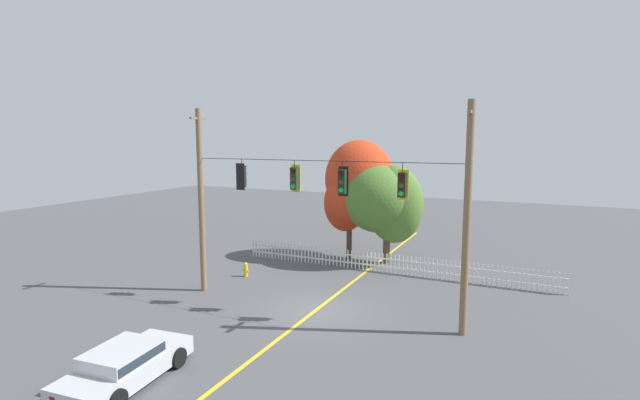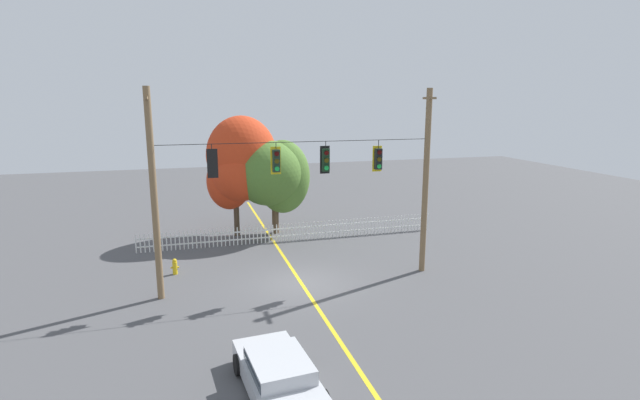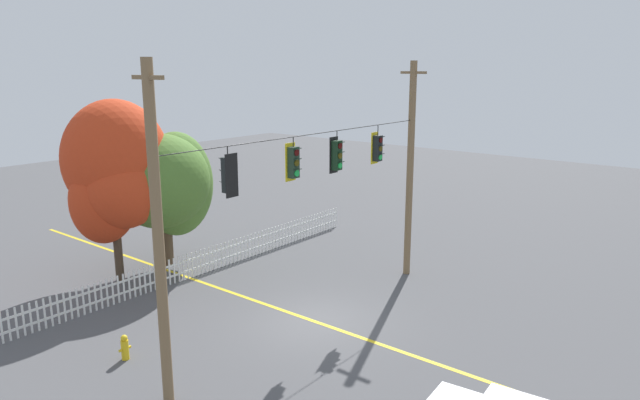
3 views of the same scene
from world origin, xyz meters
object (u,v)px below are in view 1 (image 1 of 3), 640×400
(traffic_signal_southbound_primary, at_px, (242,176))
(fire_hydrant, at_px, (246,270))
(traffic_signal_northbound_secondary, at_px, (402,185))
(traffic_signal_eastbound_side, at_px, (295,178))
(autumn_maple_near_fence, at_px, (355,188))
(traffic_signal_westbound_side, at_px, (342,181))
(autumn_maple_mid, at_px, (385,201))
(parked_car, at_px, (125,364))

(traffic_signal_southbound_primary, xyz_separation_m, fire_hydrant, (-1.79, 2.76, -5.19))
(traffic_signal_northbound_secondary, height_order, fire_hydrant, traffic_signal_northbound_secondary)
(traffic_signal_eastbound_side, distance_m, autumn_maple_near_fence, 8.86)
(traffic_signal_southbound_primary, height_order, fire_hydrant, traffic_signal_southbound_primary)
(traffic_signal_southbound_primary, height_order, traffic_signal_eastbound_side, same)
(fire_hydrant, bearing_deg, traffic_signal_southbound_primary, -57.09)
(autumn_maple_near_fence, relative_size, fire_hydrant, 9.35)
(traffic_signal_southbound_primary, distance_m, traffic_signal_eastbound_side, 2.63)
(traffic_signal_southbound_primary, relative_size, traffic_signal_westbound_side, 0.96)
(traffic_signal_northbound_secondary, height_order, autumn_maple_mid, traffic_signal_northbound_secondary)
(traffic_signal_eastbound_side, bearing_deg, autumn_maple_mid, 80.17)
(traffic_signal_southbound_primary, bearing_deg, autumn_maple_near_fence, 76.72)
(traffic_signal_northbound_secondary, height_order, parked_car, traffic_signal_northbound_secondary)
(traffic_signal_northbound_secondary, bearing_deg, parked_car, -128.09)
(autumn_maple_near_fence, bearing_deg, traffic_signal_southbound_primary, -103.28)
(traffic_signal_northbound_secondary, bearing_deg, autumn_maple_mid, 111.22)
(traffic_signal_eastbound_side, relative_size, parked_car, 0.31)
(traffic_signal_eastbound_side, height_order, autumn_maple_mid, traffic_signal_eastbound_side)
(autumn_maple_mid, distance_m, parked_car, 16.63)
(autumn_maple_mid, height_order, fire_hydrant, autumn_maple_mid)
(traffic_signal_southbound_primary, height_order, traffic_signal_westbound_side, same)
(autumn_maple_mid, xyz_separation_m, fire_hydrant, (-5.84, -5.47, -3.31))
(autumn_maple_near_fence, height_order, fire_hydrant, autumn_maple_near_fence)
(traffic_signal_westbound_side, bearing_deg, traffic_signal_eastbound_side, -179.99)
(autumn_maple_mid, bearing_deg, traffic_signal_southbound_primary, -116.22)
(traffic_signal_eastbound_side, relative_size, traffic_signal_westbound_side, 0.95)
(traffic_signal_southbound_primary, height_order, traffic_signal_northbound_secondary, same)
(traffic_signal_westbound_side, xyz_separation_m, traffic_signal_northbound_secondary, (2.45, -0.00, -0.03))
(traffic_signal_southbound_primary, bearing_deg, parked_car, -82.08)
(traffic_signal_eastbound_side, height_order, autumn_maple_near_fence, autumn_maple_near_fence)
(traffic_signal_westbound_side, relative_size, autumn_maple_mid, 0.25)
(traffic_signal_eastbound_side, height_order, parked_car, traffic_signal_eastbound_side)
(traffic_signal_westbound_side, bearing_deg, parked_car, -115.27)
(traffic_signal_westbound_side, xyz_separation_m, parked_car, (-3.71, -7.85, -4.92))
(autumn_maple_mid, bearing_deg, parked_car, -100.45)
(traffic_signal_southbound_primary, relative_size, traffic_signal_eastbound_side, 1.00)
(traffic_signal_northbound_secondary, xyz_separation_m, autumn_maple_near_fence, (-5.18, 8.75, -1.17))
(traffic_signal_eastbound_side, relative_size, fire_hydrant, 1.77)
(autumn_maple_mid, bearing_deg, fire_hydrant, -136.87)
(traffic_signal_westbound_side, distance_m, fire_hydrant, 8.80)
(traffic_signal_eastbound_side, xyz_separation_m, traffic_signal_westbound_side, (2.17, 0.00, -0.04))
(traffic_signal_westbound_side, bearing_deg, fire_hydrant, 157.39)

